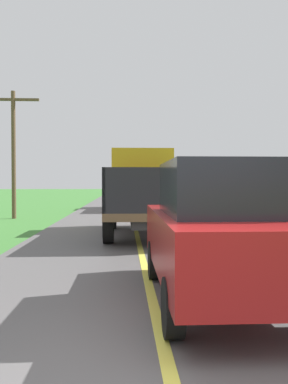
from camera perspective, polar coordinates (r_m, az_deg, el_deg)
banana_truck_near at (r=13.09m, az=-0.05°, el=0.27°), size 2.38×5.82×2.80m
banana_truck_far at (r=24.86m, az=-0.84°, el=0.83°), size 2.38×5.81×2.80m
utility_pole_roadside at (r=19.79m, az=-18.33°, el=6.05°), size 2.42×0.20×6.04m
following_car at (r=5.51m, az=10.64°, el=-5.39°), size 1.74×4.10×1.92m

